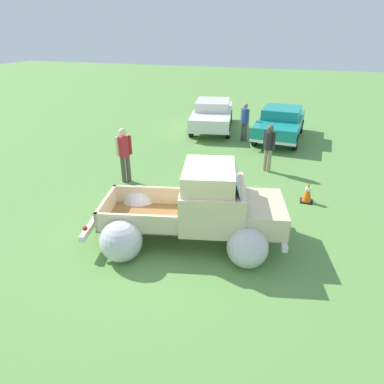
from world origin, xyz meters
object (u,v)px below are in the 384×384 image
(vintage_pickup_truck, at_px, (201,212))
(show_car_0, at_px, (212,114))
(spectator_0, at_px, (245,120))
(lane_cone_0, at_px, (308,192))
(show_car_1, at_px, (280,122))
(spectator_1, at_px, (124,152))
(spectator_2, at_px, (269,145))

(vintage_pickup_truck, xyz_separation_m, show_car_0, (-2.40, 9.90, 0.03))
(spectator_0, height_order, lane_cone_0, spectator_0)
(spectator_0, xyz_separation_m, lane_cone_0, (2.92, -5.45, -0.67))
(show_car_1, bearing_deg, show_car_0, -98.42)
(spectator_1, bearing_deg, vintage_pickup_truck, -167.64)
(show_car_1, distance_m, spectator_2, 4.26)
(spectator_2, bearing_deg, vintage_pickup_truck, -154.57)
(show_car_1, relative_size, lane_cone_0, 7.06)
(spectator_2, bearing_deg, spectator_0, 60.35)
(show_car_1, xyz_separation_m, spectator_1, (-4.46, -6.69, 0.28))
(spectator_1, bearing_deg, spectator_0, -67.90)
(vintage_pickup_truck, distance_m, show_car_1, 9.29)
(vintage_pickup_truck, relative_size, show_car_0, 1.00)
(spectator_0, xyz_separation_m, spectator_1, (-2.94, -5.80, 0.08))
(spectator_1, xyz_separation_m, spectator_2, (4.41, 2.44, -0.09))
(spectator_2, xyz_separation_m, lane_cone_0, (1.45, -2.09, -0.67))
(show_car_0, relative_size, lane_cone_0, 7.83)
(vintage_pickup_truck, xyz_separation_m, spectator_0, (-0.47, 8.34, 0.23))
(show_car_1, height_order, spectator_0, spectator_0)
(show_car_0, bearing_deg, spectator_0, 40.41)
(vintage_pickup_truck, xyz_separation_m, lane_cone_0, (2.45, 2.88, -0.45))
(vintage_pickup_truck, height_order, show_car_1, vintage_pickup_truck)
(spectator_1, xyz_separation_m, lane_cone_0, (5.86, 0.34, -0.76))
(show_car_0, bearing_deg, spectator_1, -18.37)
(spectator_1, distance_m, spectator_2, 5.04)
(show_car_1, xyz_separation_m, spectator_0, (-1.52, -0.89, 0.20))
(vintage_pickup_truck, relative_size, spectator_1, 2.67)
(lane_cone_0, bearing_deg, spectator_1, -176.63)
(lane_cone_0, bearing_deg, show_car_0, 124.63)
(show_car_1, distance_m, lane_cone_0, 6.51)
(vintage_pickup_truck, bearing_deg, show_car_1, 70.25)
(vintage_pickup_truck, relative_size, lane_cone_0, 7.83)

